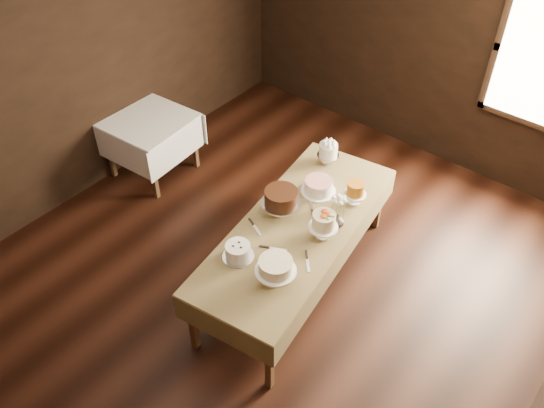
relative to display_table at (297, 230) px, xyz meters
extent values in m
cube|color=black|center=(-0.21, -0.30, -0.68)|extent=(5.00, 6.00, 0.01)
cube|color=beige|center=(-0.21, -0.30, 2.12)|extent=(5.00, 6.00, 0.01)
cube|color=black|center=(-0.21, 2.70, 0.72)|extent=(5.00, 0.02, 2.80)
cube|color=black|center=(-2.71, -0.30, 0.72)|extent=(0.02, 6.00, 2.80)
cube|color=#452D19|center=(-0.21, -1.15, -0.35)|extent=(0.07, 0.07, 0.67)
cube|color=#452D19|center=(-0.54, 1.04, -0.35)|extent=(0.07, 0.07, 0.67)
cube|color=#452D19|center=(0.54, -1.04, -0.35)|extent=(0.07, 0.07, 0.67)
cube|color=#452D19|center=(0.21, 1.15, -0.35)|extent=(0.07, 0.07, 0.67)
cube|color=#452D19|center=(0.00, 0.00, 0.02)|extent=(1.21, 2.43, 0.04)
cube|color=olive|center=(0.00, 0.00, 0.05)|extent=(1.28, 2.50, 0.01)
cube|color=#452D19|center=(-2.65, -0.08, -0.34)|extent=(0.05, 0.05, 0.68)
cube|color=#452D19|center=(-2.71, 0.61, -0.34)|extent=(0.05, 0.05, 0.68)
cube|color=#452D19|center=(-1.96, -0.02, -0.34)|extent=(0.05, 0.05, 0.68)
cube|color=#452D19|center=(-2.02, 0.66, -0.34)|extent=(0.05, 0.05, 0.68)
cube|color=#452D19|center=(-2.33, 0.29, 0.02)|extent=(0.85, 0.85, 0.04)
cube|color=white|center=(-2.33, 0.29, 0.04)|extent=(0.94, 0.94, 0.01)
cylinder|color=silver|center=(-0.32, 0.92, 0.11)|extent=(0.22, 0.22, 0.11)
cylinder|color=silver|center=(-0.32, 0.92, 0.23)|extent=(0.23, 0.23, 0.13)
cylinder|color=white|center=(-0.13, 0.50, 0.06)|extent=(0.34, 0.34, 0.01)
cylinder|color=silver|center=(-0.13, 0.50, 0.12)|extent=(0.36, 0.36, 0.11)
cylinder|color=white|center=(0.22, 0.58, 0.12)|extent=(0.21, 0.21, 0.12)
cylinder|color=#C5731C|center=(0.22, 0.58, 0.24)|extent=(0.19, 0.19, 0.13)
cylinder|color=silver|center=(-0.22, 0.05, 0.12)|extent=(0.37, 0.37, 0.13)
cylinder|color=#34180A|center=(-0.22, 0.05, 0.25)|extent=(0.32, 0.32, 0.13)
cylinder|color=white|center=(0.25, 0.04, 0.12)|extent=(0.26, 0.26, 0.13)
cylinder|color=beige|center=(0.25, 0.04, 0.25)|extent=(0.25, 0.25, 0.14)
cylinder|color=silver|center=(-0.15, -0.61, 0.06)|extent=(0.27, 0.27, 0.01)
cylinder|color=silver|center=(-0.15, -0.61, 0.13)|extent=(0.28, 0.28, 0.13)
cylinder|color=white|center=(0.25, -0.61, 0.12)|extent=(0.34, 0.34, 0.13)
cylinder|color=beige|center=(0.25, -0.61, 0.24)|extent=(0.33, 0.33, 0.11)
cube|color=silver|center=(0.05, -0.33, 0.06)|extent=(0.22, 0.13, 0.01)
cube|color=silver|center=(0.36, -0.32, 0.06)|extent=(0.18, 0.19, 0.01)
cube|color=silver|center=(-0.07, 0.31, 0.06)|extent=(0.18, 0.19, 0.01)
cube|color=silver|center=(0.21, 0.28, 0.06)|extent=(0.21, 0.15, 0.01)
cube|color=silver|center=(-0.24, -0.27, 0.06)|extent=(0.23, 0.12, 0.01)
imported|color=#2D2823|center=(0.28, 0.22, 0.12)|extent=(0.17, 0.17, 0.14)
camera|label=1|loc=(2.14, -2.95, 3.62)|focal=37.61mm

